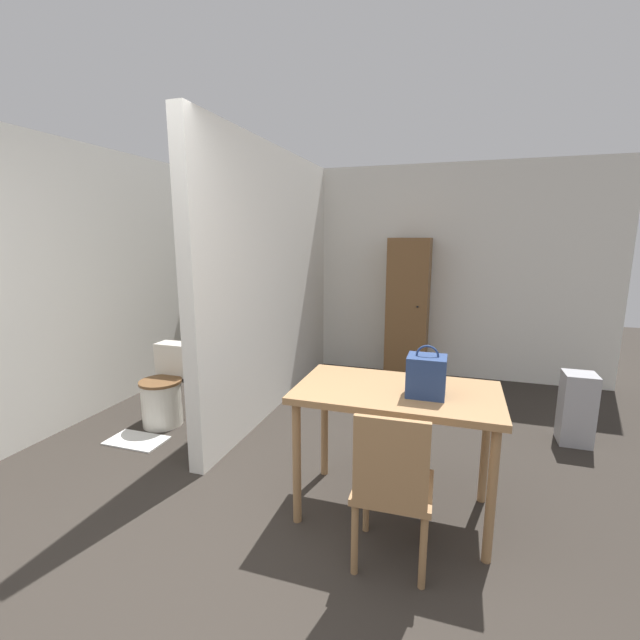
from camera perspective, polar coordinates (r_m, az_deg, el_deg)
The scene contains 10 objects.
wall_back at distance 5.43m, azimuth 7.19°, elevation 6.49°, with size 5.46×0.12×2.50m.
wall_left at distance 4.65m, azimuth -27.52°, elevation 4.56°, with size 0.12×5.02×2.50m.
partition_wall at distance 4.21m, azimuth -6.16°, elevation 5.20°, with size 0.12×2.86×2.50m.
dining_table at distance 2.62m, azimuth 10.15°, elevation -11.05°, with size 1.18×0.67×0.80m.
wooden_chair at distance 2.31m, azimuth 9.61°, elevation -20.84°, with size 0.40×0.40×0.86m.
toilet at distance 4.19m, azimuth -19.85°, elevation -8.77°, with size 0.37×0.52×0.70m.
handbag at distance 2.48m, azimuth 14.00°, elevation -7.20°, with size 0.21×0.18×0.29m.
wooden_cabinet at distance 5.10m, azimuth 11.65°, elevation 1.31°, with size 0.46×0.49×1.66m.
bath_mat at distance 4.01m, azimuth -23.26°, elevation -14.54°, with size 0.48×0.28×0.01m.
space_heater at distance 4.13m, azimuth 31.03°, elevation -10.08°, with size 0.24×0.24×0.60m.
Camera 1 is at (1.00, -1.24, 1.68)m, focal length 24.00 mm.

